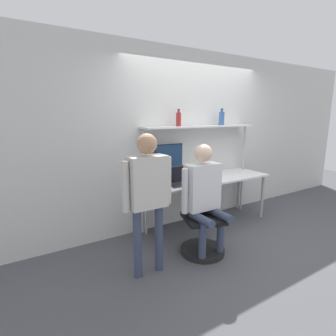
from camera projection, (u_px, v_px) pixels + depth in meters
The scene contains 12 objects.
ground_plane at pixel (221, 232), 3.92m from camera, with size 12.00×12.00×0.00m, color #4C4C51.
wall_back at pixel (194, 138), 4.24m from camera, with size 8.00×0.06×2.70m.
desk at pixel (207, 183), 4.07m from camera, with size 2.10×0.65×0.76m.
shelf_unit at pixel (201, 138), 4.09m from camera, with size 2.00×0.27×1.55m.
monitor at pixel (169, 160), 3.87m from camera, with size 0.47×0.17×0.55m.
laptop at pixel (177, 179), 3.70m from camera, with size 0.32×0.25×0.25m.
cell_phone at pixel (195, 182), 3.79m from camera, with size 0.07×0.15×0.01m.
office_chair at pixel (202, 230), 3.32m from camera, with size 0.58×0.58×0.94m.
person_seated at pixel (204, 191), 3.17m from camera, with size 0.60×0.47×1.38m.
person_standing at pixel (148, 188), 2.72m from camera, with size 0.57×0.21×1.54m.
bottle_blue at pixel (222, 118), 4.24m from camera, with size 0.09×0.09×0.26m.
bottle_red at pixel (179, 119), 3.81m from camera, with size 0.07×0.07×0.25m.
Camera 1 is at (-2.58, -2.69, 1.72)m, focal length 28.00 mm.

